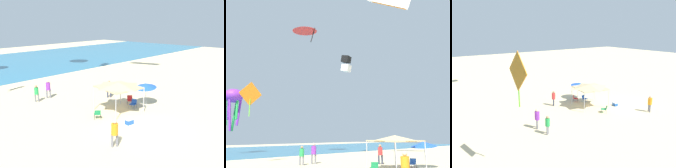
% 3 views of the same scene
% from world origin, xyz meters
% --- Properties ---
extents(ground, '(120.00, 120.00, 0.10)m').
position_xyz_m(ground, '(0.00, 0.00, -0.05)').
color(ground, beige).
extents(canopy_tent, '(3.69, 3.78, 2.62)m').
position_xyz_m(canopy_tent, '(1.86, 3.60, 2.37)').
color(canopy_tent, '#B7B7BC').
rests_on(canopy_tent, ground).
extents(beach_umbrella, '(2.10, 2.07, 2.24)m').
position_xyz_m(beach_umbrella, '(4.84, 2.83, 1.90)').
color(beach_umbrella, silver).
rests_on(beach_umbrella, ground).
extents(folding_chair_left_of_tent, '(0.72, 0.65, 0.82)m').
position_xyz_m(folding_chair_left_of_tent, '(3.40, 3.11, 0.47)').
color(folding_chair_left_of_tent, black).
rests_on(folding_chair_left_of_tent, ground).
extents(folding_chair_near_cooler, '(0.80, 0.81, 0.82)m').
position_xyz_m(folding_chair_near_cooler, '(-0.68, 3.66, 0.47)').
color(folding_chair_near_cooler, black).
rests_on(folding_chair_near_cooler, ground).
extents(folding_chair_right_of_tent, '(0.80, 0.81, 0.82)m').
position_xyz_m(folding_chair_right_of_tent, '(4.11, 4.04, 0.47)').
color(folding_chair_right_of_tent, black).
rests_on(folding_chair_right_of_tent, ground).
extents(cooler_box, '(0.70, 0.54, 0.40)m').
position_xyz_m(cooler_box, '(0.18, 1.07, 0.20)').
color(cooler_box, blue).
rests_on(cooler_box, ground).
extents(person_kite_handler, '(0.40, 0.40, 1.68)m').
position_xyz_m(person_kite_handler, '(-1.37, 11.31, 0.99)').
color(person_kite_handler, slate).
rests_on(person_kite_handler, ground).
extents(person_watching_sky, '(0.45, 0.45, 1.91)m').
position_xyz_m(person_watching_sky, '(0.13, 11.50, 1.12)').
color(person_watching_sky, slate).
rests_on(person_watching_sky, ground).
extents(person_far_stroller, '(0.44, 0.44, 1.84)m').
position_xyz_m(person_far_stroller, '(-3.33, -0.46, 1.08)').
color(person_far_stroller, slate).
rests_on(person_far_stroller, ground).
extents(person_by_tent, '(0.42, 0.42, 1.78)m').
position_xyz_m(person_by_tent, '(4.41, 6.98, 1.05)').
color(person_by_tent, '#33384C').
rests_on(person_by_tent, ground).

